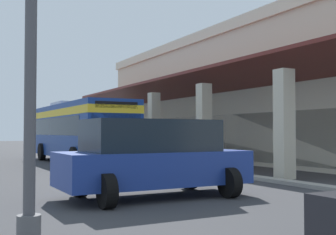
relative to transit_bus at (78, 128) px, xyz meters
The scene contains 7 objects.
ground 9.07m from the transit_bus, 101.16° to the left, with size 120.00×120.00×0.00m, color #38383A.
curb_strip 3.74m from the transit_bus, 77.10° to the left, with size 31.53×0.50×0.12m, color #9E998E.
plaza_building 13.00m from the transit_bus, 86.73° to the left, with size 26.57×14.97×7.68m.
transit_bus is the anchor object (origin of this frame).
parked_suv_blue 13.12m from the transit_bus, ahead, with size 2.74×4.82×1.97m.
pedestrian 7.80m from the transit_bus, ahead, with size 0.38×0.67×1.65m.
potted_palm 9.10m from the transit_bus, 150.32° to the left, with size 1.93×1.75×2.88m.
Camera 1 is at (24.61, -7.38, 1.66)m, focal length 46.43 mm.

